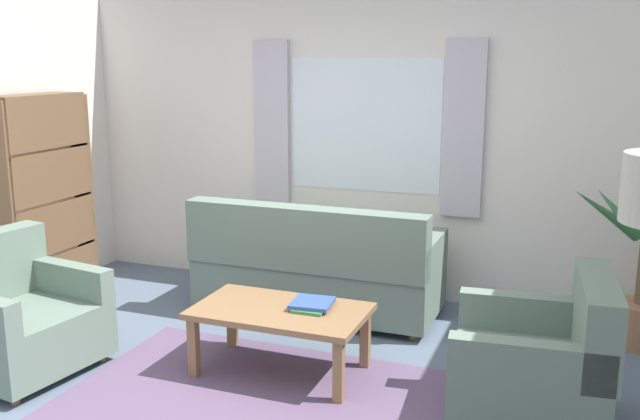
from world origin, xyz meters
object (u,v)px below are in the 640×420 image
at_px(armchair_left, 16,317).
at_px(armchair_right, 539,367).
at_px(couch, 316,269).
at_px(bookshelf, 47,198).
at_px(coffee_table, 280,317).
at_px(book_stack_on_table, 312,304).

distance_m(armchair_left, armchair_right, 3.26).
distance_m(couch, armchair_left, 2.19).
bearing_deg(armchair_right, bookshelf, -105.49).
bearing_deg(coffee_table, bookshelf, 166.04).
bearing_deg(couch, book_stack_on_table, 110.24).
bearing_deg(book_stack_on_table, armchair_left, -160.46).
bearing_deg(bookshelf, book_stack_on_table, 78.87).
xyz_separation_m(coffee_table, bookshelf, (-2.34, 0.58, 0.50)).
height_order(armchair_right, bookshelf, bookshelf).
relative_size(armchair_left, bookshelf, 0.55).
bearing_deg(bookshelf, coffee_table, 76.04).
height_order(armchair_left, book_stack_on_table, armchair_left).
height_order(armchair_left, bookshelf, bookshelf).
bearing_deg(couch, armchair_right, 145.90).
bearing_deg(couch, coffee_table, 99.40).
bearing_deg(armchair_left, couch, -33.25).
bearing_deg(bookshelf, armchair_left, 32.12).
relative_size(book_stack_on_table, bookshelf, 0.17).
bearing_deg(bookshelf, armchair_right, 79.82).
bearing_deg(armchair_right, couch, -129.41).
relative_size(couch, armchair_right, 2.08).
distance_m(couch, bookshelf, 2.28).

